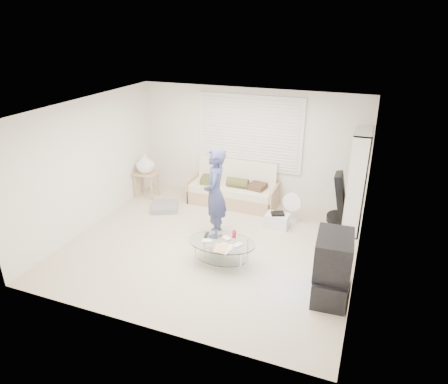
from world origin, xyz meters
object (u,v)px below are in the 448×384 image
at_px(tv_unit, 332,267).
at_px(coffee_table, 222,246).
at_px(futon_sofa, 233,190).
at_px(bookshelf, 357,182).

height_order(tv_unit, coffee_table, tv_unit).
xyz_separation_m(tv_unit, coffee_table, (-1.79, 0.19, -0.14)).
distance_m(futon_sofa, coffee_table, 2.43).
bearing_deg(coffee_table, tv_unit, -5.96).
height_order(futon_sofa, coffee_table, futon_sofa).
bearing_deg(futon_sofa, bookshelf, -6.11).
height_order(futon_sofa, tv_unit, tv_unit).
height_order(futon_sofa, bookshelf, bookshelf).
relative_size(futon_sofa, coffee_table, 1.66).
distance_m(futon_sofa, bookshelf, 2.66).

